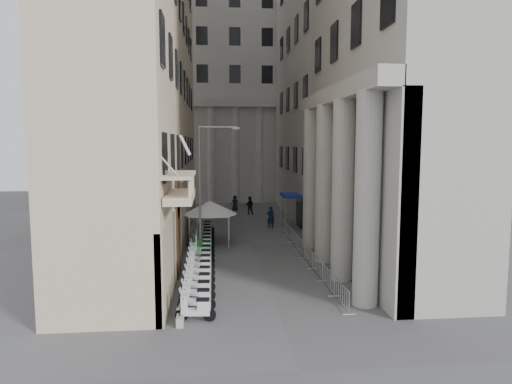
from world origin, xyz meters
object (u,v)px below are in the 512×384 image
scooter_0 (196,321)px  security_tent (209,208)px  pedestrian_a (271,217)px  pedestrian_b (249,205)px  info_kiosk (193,245)px  street_lamp (205,178)px

scooter_0 → security_tent: (0.48, 15.28, 2.73)m
pedestrian_a → scooter_0: bearing=74.4°
scooter_0 → security_tent: 15.53m
scooter_0 → pedestrian_a: pedestrian_a is taller
scooter_0 → pedestrian_b: size_ratio=0.78×
info_kiosk → street_lamp: bearing=50.7°
info_kiosk → pedestrian_b: 18.83m
info_kiosk → pedestrian_b: size_ratio=0.94×
scooter_0 → street_lamp: bearing=3.7°
scooter_0 → pedestrian_a: (5.92, 21.07, 0.96)m
info_kiosk → pedestrian_b: pedestrian_b is taller
security_tent → info_kiosk: security_tent is taller
security_tent → info_kiosk: size_ratio=2.24×
street_lamp → info_kiosk: (-0.79, -1.49, -4.33)m
pedestrian_a → pedestrian_b: bearing=-80.5°
scooter_0 → pedestrian_b: pedestrian_b is taller
street_lamp → pedestrian_b: bearing=68.9°
security_tent → pedestrian_b: bearing=72.9°
scooter_0 → pedestrian_b: bearing=-4.3°
security_tent → info_kiosk: (-1.03, -4.59, -1.83)m
info_kiosk → security_tent: bearing=65.9°
scooter_0 → pedestrian_a: 21.91m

